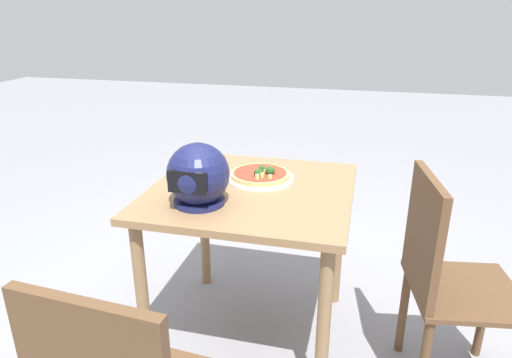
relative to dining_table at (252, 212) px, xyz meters
name	(u,v)px	position (x,y,z in m)	size (l,w,h in m)	color
ground_plane	(252,332)	(0.00, 0.00, -0.64)	(14.00, 14.00, 0.00)	gray
dining_table	(252,212)	(0.00, 0.00, 0.00)	(0.84, 0.83, 0.75)	olive
pizza_plate	(260,178)	(-0.01, -0.11, 0.12)	(0.30, 0.30, 0.01)	white
pizza	(261,174)	(-0.01, -0.11, 0.14)	(0.26, 0.26, 0.05)	tan
motorcycle_helmet	(198,176)	(0.16, 0.21, 0.23)	(0.24, 0.24, 0.24)	#191E4C
chair_side	(443,275)	(-0.78, 0.11, -0.13)	(0.46, 0.46, 0.90)	brown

